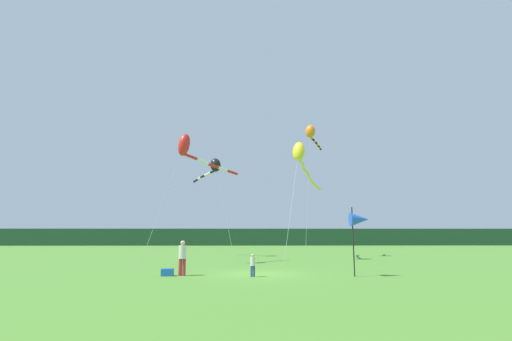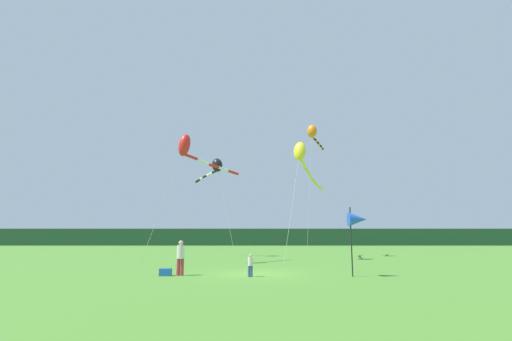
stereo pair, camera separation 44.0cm
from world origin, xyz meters
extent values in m
plane|color=#4C842D|center=(0.00, 0.00, 0.00)|extent=(120.00, 120.00, 0.00)
cube|color=#1E4228|center=(0.00, 45.00, 1.41)|extent=(108.00, 2.23, 2.82)
cylinder|color=#B23338|center=(-3.86, -0.83, 0.41)|extent=(0.17, 0.17, 0.82)
cylinder|color=#B23338|center=(-3.67, -0.83, 0.41)|extent=(0.17, 0.17, 0.82)
cylinder|color=silver|center=(-3.76, -0.83, 1.14)|extent=(0.37, 0.37, 0.65)
sphere|color=tan|center=(-3.76, -0.83, 1.58)|extent=(0.24, 0.24, 0.24)
cylinder|color=#334C8C|center=(-0.35, -1.37, 0.26)|extent=(0.11, 0.11, 0.52)
cylinder|color=#334C8C|center=(-0.23, -1.37, 0.26)|extent=(0.11, 0.11, 0.52)
cylinder|color=silver|center=(-0.29, -1.37, 0.72)|extent=(0.24, 0.24, 0.41)
sphere|color=tan|center=(-0.29, -1.37, 1.00)|extent=(0.15, 0.15, 0.15)
cube|color=#1959B2|center=(-4.46, -0.93, 0.17)|extent=(0.56, 0.42, 0.35)
cylinder|color=black|center=(4.62, -1.36, 1.67)|extent=(0.06, 0.06, 3.33)
cone|color=blue|center=(4.97, -1.36, 2.73)|extent=(0.90, 0.70, 0.70)
cylinder|color=#B2B2B2|center=(4.65, 12.44, 5.64)|extent=(0.98, 1.60, 11.29)
ellipsoid|color=orange|center=(5.12, 13.22, 11.29)|extent=(1.26, 1.29, 1.29)
cylinder|color=orange|center=(5.22, 13.39, 10.75)|extent=(0.39, 0.48, 0.30)
cylinder|color=black|center=(5.42, 13.71, 10.66)|extent=(0.40, 0.46, 0.27)
cylinder|color=orange|center=(5.61, 14.04, 10.60)|extent=(0.37, 0.46, 0.26)
cylinder|color=black|center=(5.80, 14.38, 10.53)|extent=(0.39, 0.46, 0.27)
cylinder|color=orange|center=(5.98, 14.71, 10.44)|extent=(0.38, 0.48, 0.30)
cylinder|color=black|center=(6.17, 15.04, 10.36)|extent=(0.38, 0.45, 0.24)
cylinder|color=orange|center=(6.33, 15.39, 10.30)|extent=(0.34, 0.46, 0.26)
cylinder|color=black|center=(6.49, 15.74, 10.25)|extent=(0.35, 0.45, 0.24)
cylinder|color=#B2B2B2|center=(-6.14, 4.78, 4.09)|extent=(2.21, 1.89, 8.18)
ellipsoid|color=red|center=(-5.05, 5.71, 8.17)|extent=(1.30, 1.26, 1.77)
cylinder|color=red|center=(-4.62, 5.95, 7.39)|extent=(0.99, 0.68, 0.45)
cylinder|color=white|center=(-3.84, 6.52, 7.13)|extent=(0.90, 0.83, 0.45)
cylinder|color=red|center=(-3.14, 7.19, 6.95)|extent=(0.83, 0.86, 0.31)
cylinder|color=white|center=(-2.49, 7.91, 6.84)|extent=(0.79, 0.90, 0.31)
cylinder|color=red|center=(-1.80, 8.59, 6.70)|extent=(0.92, 0.78, 0.37)
cylinder|color=#B2B2B2|center=(-2.64, 12.65, 4.10)|extent=(1.90, 2.16, 8.22)
ellipsoid|color=black|center=(-3.57, 13.72, 8.21)|extent=(1.52, 1.54, 1.43)
cylinder|color=black|center=(-3.81, 13.98, 7.65)|extent=(0.65, 0.69, 0.30)
cylinder|color=white|center=(-4.34, 14.46, 7.50)|extent=(0.74, 0.62, 0.39)
cylinder|color=black|center=(-4.85, 14.96, 7.35)|extent=(0.61, 0.71, 0.29)
cylinder|color=white|center=(-5.23, 15.56, 7.27)|extent=(0.52, 0.74, 0.27)
cylinder|color=black|center=(-5.65, 16.14, 7.12)|extent=(0.68, 0.70, 0.41)
cylinder|color=#B2B2B2|center=(2.66, 7.41, 4.28)|extent=(1.71, 4.03, 8.56)
ellipsoid|color=yellow|center=(3.50, 9.41, 8.55)|extent=(1.39, 1.53, 1.82)
cylinder|color=yellow|center=(3.72, 9.94, 7.82)|extent=(0.65, 1.16, 0.34)
cylinder|color=yellow|center=(4.05, 11.04, 7.68)|extent=(0.41, 1.20, 0.34)
cylinder|color=yellow|center=(4.43, 12.12, 7.44)|extent=(0.74, 1.17, 0.54)
cylinder|color=yellow|center=(4.90, 13.17, 7.06)|extent=(0.62, 1.21, 0.59)
cylinder|color=yellow|center=(5.39, 14.21, 6.68)|extent=(0.76, 1.16, 0.55)
cylinder|color=yellow|center=(6.00, 15.19, 6.36)|extent=(0.87, 1.09, 0.48)
camera|label=1|loc=(-0.45, -19.71, 2.06)|focal=26.08mm
camera|label=2|loc=(-0.01, -19.72, 2.06)|focal=26.08mm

